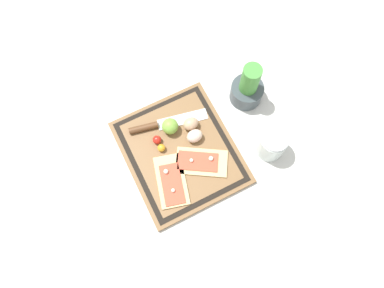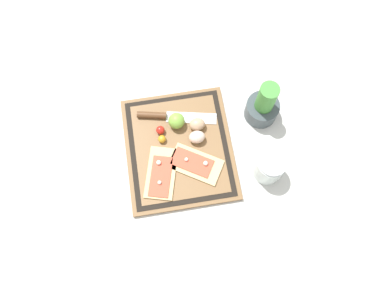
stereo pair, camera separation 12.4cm
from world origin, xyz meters
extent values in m
plane|color=silver|center=(0.00, 0.00, 0.00)|extent=(6.00, 6.00, 0.00)
cube|color=brown|center=(0.00, 0.00, 0.01)|extent=(0.41, 0.36, 0.02)
cube|color=black|center=(0.00, 0.00, 0.02)|extent=(0.39, 0.33, 0.00)
cube|color=brown|center=(0.00, 0.00, 0.02)|extent=(0.35, 0.29, 0.00)
cube|color=#DBBC7F|center=(0.08, -0.07, 0.02)|extent=(0.19, 0.14, 0.01)
cube|color=#D14C33|center=(0.09, -0.07, 0.03)|extent=(0.15, 0.10, 0.00)
sphere|color=silver|center=(0.05, -0.07, 0.04)|extent=(0.02, 0.02, 0.02)
sphere|color=silver|center=(0.11, -0.08, 0.03)|extent=(0.01, 0.01, 0.01)
cube|color=#DBBC7F|center=(0.07, 0.05, 0.02)|extent=(0.17, 0.19, 0.01)
cube|color=#D14C33|center=(0.06, 0.04, 0.03)|extent=(0.12, 0.15, 0.00)
sphere|color=silver|center=(0.07, 0.08, 0.04)|extent=(0.02, 0.02, 0.02)
sphere|color=silver|center=(0.05, 0.02, 0.03)|extent=(0.01, 0.01, 0.01)
cube|color=silver|center=(-0.10, 0.06, 0.02)|extent=(0.07, 0.18, 0.00)
cylinder|color=brown|center=(-0.13, -0.08, 0.03)|extent=(0.04, 0.10, 0.02)
ellipsoid|color=tan|center=(-0.07, 0.07, 0.04)|extent=(0.04, 0.05, 0.04)
ellipsoid|color=beige|center=(-0.02, 0.06, 0.04)|extent=(0.04, 0.05, 0.04)
sphere|color=#7FB742|center=(-0.09, 0.01, 0.05)|extent=(0.06, 0.06, 0.06)
sphere|color=red|center=(-0.07, -0.05, 0.03)|extent=(0.03, 0.03, 0.03)
sphere|color=gold|center=(-0.04, -0.05, 0.03)|extent=(0.03, 0.03, 0.03)
cylinder|color=#3D474C|center=(-0.09, 0.30, 0.04)|extent=(0.11, 0.11, 0.07)
cylinder|color=#47933D|center=(-0.09, 0.30, 0.11)|extent=(0.06, 0.06, 0.15)
cylinder|color=silver|center=(0.12, 0.28, 0.05)|extent=(0.09, 0.09, 0.10)
cylinder|color=#B73323|center=(0.12, 0.28, 0.02)|extent=(0.08, 0.08, 0.04)
cylinder|color=silver|center=(0.12, 0.28, 0.11)|extent=(0.09, 0.09, 0.01)
camera|label=1|loc=(0.36, -0.14, 1.21)|focal=35.00mm
camera|label=2|loc=(0.40, -0.02, 1.21)|focal=35.00mm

